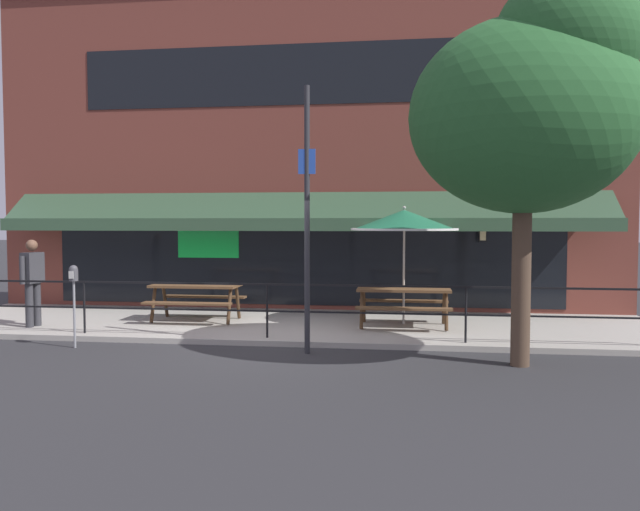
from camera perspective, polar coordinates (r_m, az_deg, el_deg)
The scene contains 11 objects.
ground_plane at distance 10.94m, azimuth -5.19°, elevation -8.29°, with size 120.00×120.00×0.00m, color #2D2D30.
patio_deck at distance 12.85m, azimuth -3.19°, elevation -6.35°, with size 15.00×4.00×0.10m, color #ADA89E.
restaurant_building at distance 14.98m, azimuth -1.61°, elevation 9.94°, with size 15.00×1.60×7.95m.
patio_railing at distance 11.10m, azimuth -4.86°, elevation -3.94°, with size 13.84×0.04×0.97m.
picnic_table_left at distance 13.19m, azimuth -11.27°, elevation -3.29°, with size 1.80×1.42×0.76m.
picnic_table_centre at distance 12.32m, azimuth 7.66°, elevation -3.70°, with size 1.80×1.42×0.76m.
patio_umbrella_centre at distance 12.60m, azimuth 7.71°, elevation 3.17°, with size 2.14×2.14×2.38m.
pedestrian_walking at distance 13.45m, azimuth -24.80°, elevation -1.88°, with size 0.31×0.61×1.71m.
parking_meter_near at distance 11.42m, azimuth -21.60°, elevation -2.19°, with size 0.15×0.16×1.42m.
street_sign_pole at distance 10.12m, azimuth -1.19°, elevation 3.51°, with size 0.28×0.09×4.34m.
street_tree_curbside at distance 9.82m, azimuth 18.81°, elevation 13.08°, with size 3.37×3.03×5.64m.
Camera 1 is at (2.39, -10.45, 2.15)m, focal length 35.00 mm.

